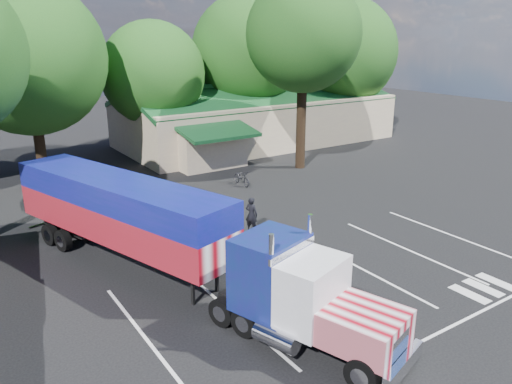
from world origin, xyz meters
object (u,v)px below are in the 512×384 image
silver_sedan (207,152)px  bicycle (242,177)px  woman (251,215)px  semi_truck (159,228)px

silver_sedan → bicycle: bearing=-173.2°
silver_sedan → woman: bearing=176.3°
bicycle → silver_sedan: bearing=84.2°
semi_truck → woman: 6.40m
semi_truck → bicycle: semi_truck is taller
bicycle → silver_sedan: size_ratio=0.45×
silver_sedan → semi_truck: bearing=162.1°
bicycle → woman: bearing=-115.3°
woman → silver_sedan: size_ratio=0.41×
bicycle → silver_sedan: (1.11, 6.88, 0.21)m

